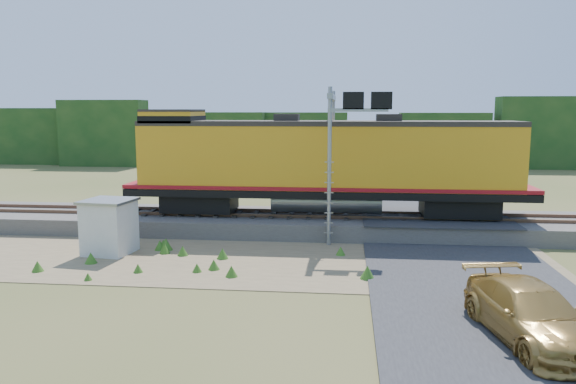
# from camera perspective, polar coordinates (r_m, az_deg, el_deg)

# --- Properties ---
(ground) EXTENTS (140.00, 140.00, 0.00)m
(ground) POSITION_cam_1_polar(r_m,az_deg,el_deg) (22.21, -1.21, -7.25)
(ground) COLOR #475123
(ground) RESTS_ON ground
(ballast) EXTENTS (70.00, 5.00, 0.80)m
(ballast) POSITION_cam_1_polar(r_m,az_deg,el_deg) (27.92, 0.34, -3.17)
(ballast) COLOR slate
(ballast) RESTS_ON ground
(rails) EXTENTS (70.00, 1.54, 0.16)m
(rails) POSITION_cam_1_polar(r_m,az_deg,el_deg) (27.83, 0.34, -2.20)
(rails) COLOR brown
(rails) RESTS_ON ballast
(dirt_shoulder) EXTENTS (26.00, 8.00, 0.03)m
(dirt_shoulder) POSITION_cam_1_polar(r_m,az_deg,el_deg) (23.01, -6.03, -6.71)
(dirt_shoulder) COLOR #8C7754
(dirt_shoulder) RESTS_ON ground
(road) EXTENTS (7.00, 66.00, 0.86)m
(road) POSITION_cam_1_polar(r_m,az_deg,el_deg) (23.14, 16.63, -6.74)
(road) COLOR #38383A
(road) RESTS_ON ground
(tree_line_north) EXTENTS (130.00, 3.00, 6.50)m
(tree_line_north) POSITION_cam_1_polar(r_m,az_deg,el_deg) (59.36, 3.43, 5.52)
(tree_line_north) COLOR #183E16
(tree_line_north) RESTS_ON ground
(weed_clumps) EXTENTS (15.00, 6.20, 0.56)m
(weed_clumps) POSITION_cam_1_polar(r_m,az_deg,el_deg) (23.00, -9.92, -6.84)
(weed_clumps) COLOR #3A6D1F
(weed_clumps) RESTS_ON ground
(locomotive) EXTENTS (19.53, 2.98, 5.04)m
(locomotive) POSITION_cam_1_polar(r_m,az_deg,el_deg) (27.37, 3.36, 3.03)
(locomotive) COLOR black
(locomotive) RESTS_ON rails
(shed) EXTENTS (2.17, 2.17, 2.30)m
(shed) POSITION_cam_1_polar(r_m,az_deg,el_deg) (24.56, -17.69, -3.35)
(shed) COLOR silver
(shed) RESTS_ON ground
(signal_gantry) EXTENTS (2.76, 6.20, 6.96)m
(signal_gantry) POSITION_cam_1_polar(r_m,az_deg,el_deg) (26.58, 5.18, 6.70)
(signal_gantry) COLOR gray
(signal_gantry) RESTS_ON ground
(car) EXTENTS (2.98, 5.34, 1.46)m
(car) POSITION_cam_1_polar(r_m,az_deg,el_deg) (16.19, 23.43, -11.25)
(car) COLOR #B18941
(car) RESTS_ON ground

